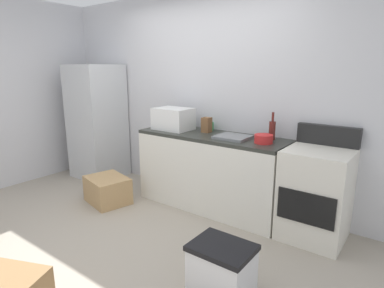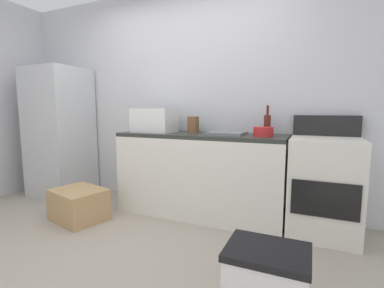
# 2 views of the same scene
# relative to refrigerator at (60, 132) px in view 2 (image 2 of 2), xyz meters

# --- Properties ---
(ground_plane) EXTENTS (6.00, 6.00, 0.00)m
(ground_plane) POSITION_rel_refrigerator_xyz_m (1.75, -1.15, -0.85)
(ground_plane) COLOR #9E9384
(wall_back) EXTENTS (5.00, 0.10, 2.60)m
(wall_back) POSITION_rel_refrigerator_xyz_m (1.75, 0.40, 0.45)
(wall_back) COLOR silver
(wall_back) RESTS_ON ground_plane
(kitchen_counter) EXTENTS (1.80, 0.60, 0.90)m
(kitchen_counter) POSITION_rel_refrigerator_xyz_m (2.05, 0.05, -0.40)
(kitchen_counter) COLOR silver
(kitchen_counter) RESTS_ON ground_plane
(refrigerator) EXTENTS (0.68, 0.66, 1.70)m
(refrigerator) POSITION_rel_refrigerator_xyz_m (0.00, 0.00, 0.00)
(refrigerator) COLOR silver
(refrigerator) RESTS_ON ground_plane
(stove_oven) EXTENTS (0.60, 0.61, 1.10)m
(stove_oven) POSITION_rel_refrigerator_xyz_m (3.27, 0.06, -0.39)
(stove_oven) COLOR silver
(stove_oven) RESTS_ON ground_plane
(microwave) EXTENTS (0.46, 0.34, 0.27)m
(microwave) POSITION_rel_refrigerator_xyz_m (1.49, 0.03, 0.18)
(microwave) COLOR white
(microwave) RESTS_ON kitchen_counter
(sink_basin) EXTENTS (0.36, 0.32, 0.03)m
(sink_basin) POSITION_rel_refrigerator_xyz_m (2.35, 0.01, 0.06)
(sink_basin) COLOR slate
(sink_basin) RESTS_ON kitchen_counter
(wine_bottle) EXTENTS (0.07, 0.07, 0.30)m
(wine_bottle) POSITION_rel_refrigerator_xyz_m (2.72, 0.21, 0.16)
(wine_bottle) COLOR #591E19
(wine_bottle) RESTS_ON kitchen_counter
(coffee_mug) EXTENTS (0.08, 0.08, 0.10)m
(coffee_mug) POSITION_rel_refrigerator_xyz_m (1.89, 0.27, 0.10)
(coffee_mug) COLOR #338C4C
(coffee_mug) RESTS_ON kitchen_counter
(knife_block) EXTENTS (0.10, 0.10, 0.18)m
(knife_block) POSITION_rel_refrigerator_xyz_m (1.92, 0.13, 0.14)
(knife_block) COLOR brown
(knife_block) RESTS_ON kitchen_counter
(mixing_bowl) EXTENTS (0.19, 0.19, 0.09)m
(mixing_bowl) POSITION_rel_refrigerator_xyz_m (2.72, 0.00, 0.09)
(mixing_bowl) COLOR red
(mixing_bowl) RESTS_ON kitchen_counter
(cardboard_box_small) EXTENTS (0.61, 0.54, 0.33)m
(cardboard_box_small) POSITION_rel_refrigerator_xyz_m (0.94, -0.62, -0.69)
(cardboard_box_small) COLOR tan
(cardboard_box_small) RESTS_ON ground_plane
(storage_bin) EXTENTS (0.46, 0.36, 0.38)m
(storage_bin) POSITION_rel_refrigerator_xyz_m (2.95, -1.18, -0.66)
(storage_bin) COLOR silver
(storage_bin) RESTS_ON ground_plane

